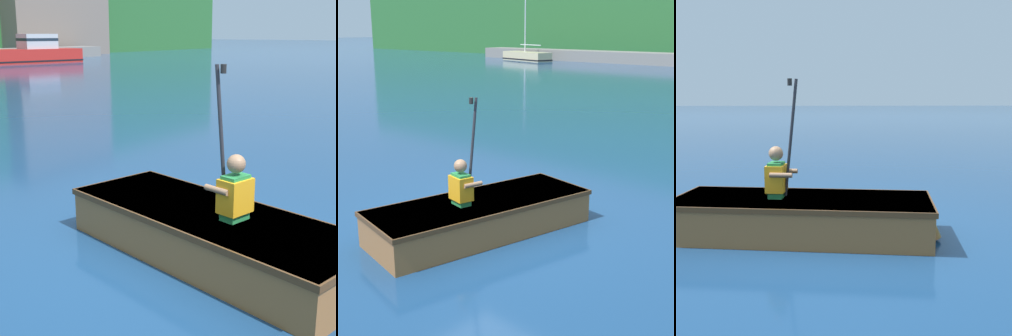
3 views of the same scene
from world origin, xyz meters
TOP-DOWN VIEW (x-y plane):
  - ground_plane at (0.00, 0.00)m, footprint 300.00×300.00m
  - moored_boat_dock_west_inner at (21.04, 27.72)m, footprint 7.24×3.67m
  - rowboat_foreground at (0.25, -0.24)m, footprint 1.67×3.25m
  - person_paddler at (0.19, -0.57)m, footprint 0.40×0.40m

SIDE VIEW (x-z plane):
  - ground_plane at x=0.00m, z-range 0.00..0.00m
  - rowboat_foreground at x=0.25m, z-range 0.03..0.50m
  - moored_boat_dock_west_inner at x=21.04m, z-range -0.29..1.75m
  - person_paddler at x=0.19m, z-range 0.06..1.44m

